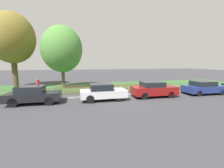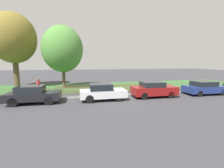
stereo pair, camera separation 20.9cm
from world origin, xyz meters
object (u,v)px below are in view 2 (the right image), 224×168
(covered_motorcycle, at_px, (99,88))
(tree_nearest_kerb, at_px, (13,38))
(tree_behind_motorcycle, at_px, (63,49))
(parked_car_black_saloon, at_px, (33,94))
(parked_car_navy_estate, at_px, (102,92))
(parked_car_red_compact, at_px, (154,89))
(parked_car_white_van, at_px, (205,88))
(pedestrian_near_fence, at_px, (39,87))

(covered_motorcycle, distance_m, tree_nearest_kerb, 13.20)
(covered_motorcycle, height_order, tree_behind_motorcycle, tree_behind_motorcycle)
(parked_car_black_saloon, relative_size, parked_car_navy_estate, 1.03)
(covered_motorcycle, bearing_deg, parked_car_black_saloon, -161.25)
(parked_car_black_saloon, distance_m, parked_car_red_compact, 10.35)
(parked_car_navy_estate, bearing_deg, tree_behind_motorcycle, 117.05)
(parked_car_navy_estate, xyz_separation_m, parked_car_white_van, (10.51, 0.08, -0.04))
(parked_car_white_van, height_order, tree_nearest_kerb, tree_nearest_kerb)
(parked_car_navy_estate, bearing_deg, tree_nearest_kerb, 136.78)
(parked_car_red_compact, xyz_separation_m, parked_car_white_van, (5.65, -0.03, -0.05))
(parked_car_black_saloon, relative_size, covered_motorcycle, 1.93)
(covered_motorcycle, bearing_deg, tree_behind_motorcycle, 124.77)
(parked_car_red_compact, distance_m, tree_nearest_kerb, 18.04)
(tree_behind_motorcycle, bearing_deg, parked_car_navy_estate, -62.82)
(covered_motorcycle, xyz_separation_m, tree_nearest_kerb, (-9.77, 6.94, 5.53))
(parked_car_red_compact, height_order, tree_behind_motorcycle, tree_behind_motorcycle)
(tree_behind_motorcycle, xyz_separation_m, pedestrian_near_fence, (-1.78, -5.14, -3.84))
(parked_car_navy_estate, height_order, tree_behind_motorcycle, tree_behind_motorcycle)
(parked_car_navy_estate, distance_m, parked_car_red_compact, 4.86)
(parked_car_red_compact, bearing_deg, tree_behind_motorcycle, 141.32)
(parked_car_white_van, relative_size, tree_behind_motorcycle, 0.55)
(parked_car_white_van, height_order, tree_behind_motorcycle, tree_behind_motorcycle)
(parked_car_red_compact, distance_m, parked_car_white_van, 5.65)
(tree_behind_motorcycle, bearing_deg, parked_car_black_saloon, -103.61)
(parked_car_navy_estate, height_order, covered_motorcycle, parked_car_navy_estate)
(parked_car_black_saloon, bearing_deg, parked_car_navy_estate, -0.53)
(parked_car_black_saloon, distance_m, pedestrian_near_fence, 2.04)
(covered_motorcycle, relative_size, pedestrian_near_fence, 1.16)
(parked_car_navy_estate, bearing_deg, covered_motorcycle, 89.81)
(parked_car_black_saloon, bearing_deg, parked_car_white_van, 0.91)
(parked_car_white_van, distance_m, pedestrian_near_fence, 16.20)
(parked_car_black_saloon, height_order, pedestrian_near_fence, pedestrian_near_fence)
(parked_car_red_compact, bearing_deg, parked_car_black_saloon, -179.10)
(covered_motorcycle, distance_m, pedestrian_near_fence, 5.55)
(tree_behind_motorcycle, bearing_deg, covered_motorcycle, -53.73)
(parked_car_red_compact, bearing_deg, tree_nearest_kerb, 149.56)
(pedestrian_near_fence, bearing_deg, parked_car_white_van, -112.54)
(pedestrian_near_fence, bearing_deg, covered_motorcycle, -104.97)
(covered_motorcycle, relative_size, tree_behind_motorcycle, 0.27)
(parked_car_red_compact, relative_size, covered_motorcycle, 2.01)
(tree_nearest_kerb, relative_size, pedestrian_near_fence, 5.22)
(parked_car_red_compact, bearing_deg, parked_car_white_van, 0.98)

